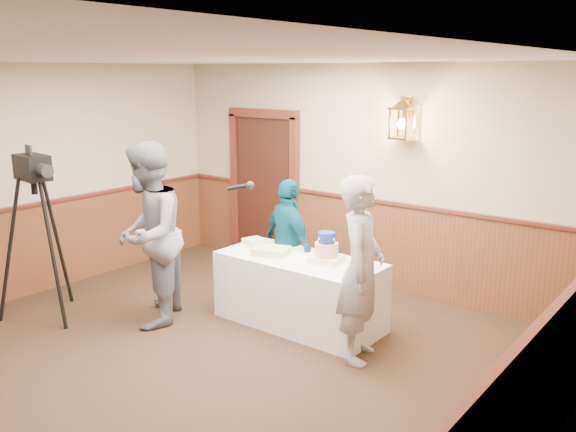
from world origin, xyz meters
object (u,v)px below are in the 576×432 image
tiered_cake (327,250)px  assistant_p (288,243)px  sheet_cake_green (255,242)px  tv_camera_rig (40,246)px  interviewer (148,235)px  sheet_cake_yellow (271,251)px  display_table (299,291)px  baker (361,269)px

tiered_cake → assistant_p: assistant_p is taller
sheet_cake_green → tv_camera_rig: size_ratio=0.15×
interviewer → sheet_cake_yellow: bearing=97.1°
tiered_cake → sheet_cake_yellow: 0.65m
sheet_cake_green → tv_camera_rig: (-1.65, -1.70, 0.04)m
assistant_p → tv_camera_rig: 2.76m
tiered_cake → sheet_cake_green: bearing=178.0°
sheet_cake_yellow → interviewer: size_ratio=0.19×
tiered_cake → assistant_p: size_ratio=0.23×
tiered_cake → tv_camera_rig: (-2.66, -1.67, -0.05)m
display_table → sheet_cake_yellow: 0.53m
tv_camera_rig → tiered_cake: bearing=39.2°
sheet_cake_yellow → tv_camera_rig: bearing=-143.5°
display_table → sheet_cake_yellow: (-0.33, -0.08, 0.41)m
baker → assistant_p: bearing=42.1°
tiered_cake → assistant_p: (-0.74, 0.31, -0.12)m
display_table → tiered_cake: size_ratio=5.16×
sheet_cake_green → baker: 1.71m
baker → sheet_cake_green: bearing=54.5°
sheet_cake_yellow → tiered_cake: bearing=14.0°
tv_camera_rig → sheet_cake_green: bearing=53.1°
baker → assistant_p: size_ratio=1.18×
display_table → tiered_cake: tiered_cake is taller
baker → tv_camera_rig: size_ratio=0.97×
display_table → baker: baker is taller
display_table → interviewer: interviewer is taller
display_table → tiered_cake: (0.30, 0.07, 0.50)m
display_table → sheet_cake_yellow: size_ratio=4.84×
interviewer → display_table: bearing=91.5°
tv_camera_rig → interviewer: bearing=38.1°
sheet_cake_green → assistant_p: 0.39m
display_table → tv_camera_rig: (-2.37, -1.59, 0.45)m
display_table → assistant_p: (-0.45, 0.38, 0.38)m
tiered_cake → display_table: bearing=-165.8°
tiered_cake → baker: (0.64, -0.37, 0.02)m
sheet_cake_yellow → interviewer: 1.33m
sheet_cake_green → assistant_p: assistant_p is taller
assistant_p → sheet_cake_green: bearing=66.2°
baker → tv_camera_rig: (-3.31, -1.30, -0.07)m
sheet_cake_yellow → sheet_cake_green: (-0.39, 0.19, -0.01)m
interviewer → assistant_p: size_ratio=1.32×
assistant_p → tv_camera_rig: size_ratio=0.82×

